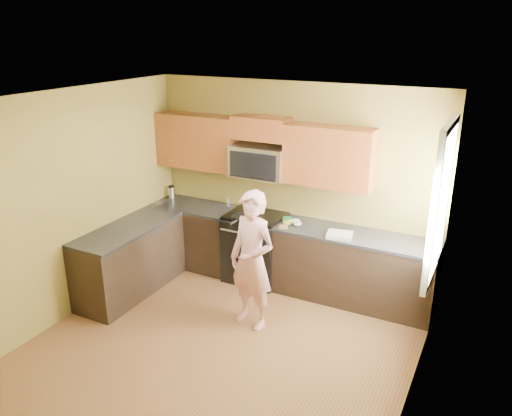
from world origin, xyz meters
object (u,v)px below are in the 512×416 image
Objects in this scene: frying_pan at (242,220)px; butter_tub at (288,223)px; microwave at (260,177)px; travel_mug at (172,198)px; woman at (252,260)px; stove at (255,247)px.

butter_tub is at bearing 25.72° from frying_pan.
microwave is 1.57m from travel_mug.
woman is at bearing -30.83° from travel_mug.
microwave reaches higher than butter_tub.
microwave reaches higher than stove.
woman is 1.03m from butter_tub.
stove is at bearing -5.12° from travel_mug.
stove is at bearing 129.03° from woman.
frying_pan is 3.50× the size of butter_tub.
travel_mug is (-1.40, 0.39, -0.03)m from frying_pan.
microwave is 5.76× the size of butter_tub.
frying_pan is at bearing -15.46° from travel_mug.
woman reaches higher than frying_pan.
frying_pan is at bearing -101.02° from microwave.
microwave is 0.73m from butter_tub.
microwave reaches higher than frying_pan.
butter_tub reaches higher than stove.
stove is 0.98m from microwave.
woman reaches higher than travel_mug.
travel_mug is at bearing 174.88° from stove.
woman is 2.29m from travel_mug.
stove is at bearing 178.45° from butter_tub.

